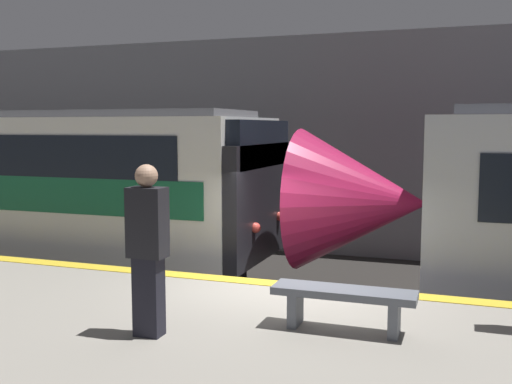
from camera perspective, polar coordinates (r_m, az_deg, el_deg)
The scene contains 5 objects.
ground_plane at distance 8.70m, azimuth 3.23°, elevation -15.41°, with size 120.00×120.00×0.00m, color #282623.
platform at distance 6.58m, azimuth -2.34°, elevation -17.71°, with size 40.00×4.37×1.08m.
station_rear_barrier at distance 14.85m, azimuth 10.80°, elevation 4.30°, with size 50.00×0.15×5.47m.
person_waiting at distance 6.18m, azimuth -10.27°, elevation -5.04°, with size 0.38×0.24×1.76m.
platform_bench at distance 6.43m, azimuth 8.35°, elevation -10.06°, with size 1.50×0.40×0.45m.
Camera 1 is at (2.24, -7.76, 3.21)m, focal length 42.00 mm.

